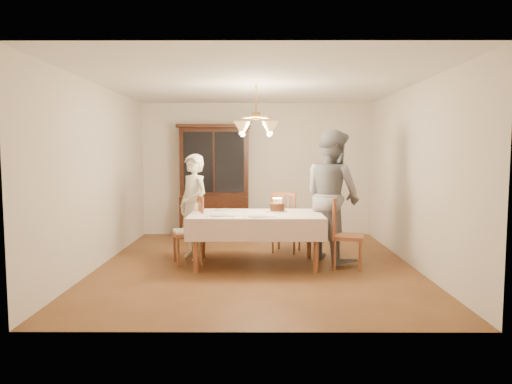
{
  "coord_description": "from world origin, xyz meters",
  "views": [
    {
      "loc": [
        0.02,
        -6.53,
        1.64
      ],
      "look_at": [
        0.0,
        0.2,
        1.05
      ],
      "focal_mm": 32.0,
      "sensor_mm": 36.0,
      "label": 1
    }
  ],
  "objects_px": {
    "dining_table": "(256,218)",
    "birthday_cake": "(277,208)",
    "china_hutch": "(215,183)",
    "chair_far_side": "(286,225)",
    "elderly_woman": "(194,207)"
  },
  "relations": [
    {
      "from": "dining_table",
      "to": "chair_far_side",
      "type": "xyz_separation_m",
      "value": [
        0.49,
        0.86,
        -0.24
      ]
    },
    {
      "from": "elderly_woman",
      "to": "birthday_cake",
      "type": "distance_m",
      "value": 1.3
    },
    {
      "from": "elderly_woman",
      "to": "birthday_cake",
      "type": "bearing_deg",
      "value": 38.32
    },
    {
      "from": "dining_table",
      "to": "birthday_cake",
      "type": "relative_size",
      "value": 6.33
    },
    {
      "from": "elderly_woman",
      "to": "birthday_cake",
      "type": "height_order",
      "value": "elderly_woman"
    },
    {
      "from": "chair_far_side",
      "to": "elderly_woman",
      "type": "xyz_separation_m",
      "value": [
        -1.45,
        -0.46,
        0.36
      ]
    },
    {
      "from": "dining_table",
      "to": "birthday_cake",
      "type": "distance_m",
      "value": 0.38
    },
    {
      "from": "dining_table",
      "to": "china_hutch",
      "type": "distance_m",
      "value": 2.42
    },
    {
      "from": "china_hutch",
      "to": "birthday_cake",
      "type": "relative_size",
      "value": 7.2
    },
    {
      "from": "elderly_woman",
      "to": "chair_far_side",
      "type": "bearing_deg",
      "value": 66.61
    },
    {
      "from": "elderly_woman",
      "to": "dining_table",
      "type": "bearing_deg",
      "value": 26.23
    },
    {
      "from": "china_hutch",
      "to": "birthday_cake",
      "type": "xyz_separation_m",
      "value": [
        1.12,
        -2.09,
        -0.22
      ]
    },
    {
      "from": "dining_table",
      "to": "chair_far_side",
      "type": "height_order",
      "value": "chair_far_side"
    },
    {
      "from": "china_hutch",
      "to": "chair_far_side",
      "type": "height_order",
      "value": "china_hutch"
    },
    {
      "from": "birthday_cake",
      "to": "china_hutch",
      "type": "bearing_deg",
      "value": 118.14
    }
  ]
}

